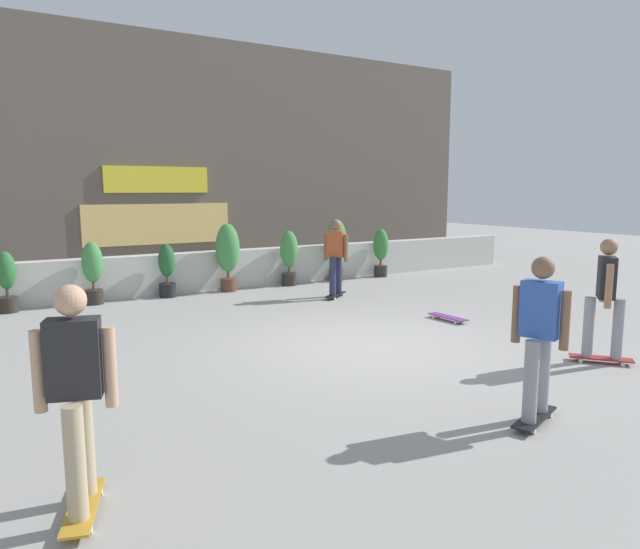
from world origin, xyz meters
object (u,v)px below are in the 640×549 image
potted_plant_1 (93,270)px  skateboard_near_camera (448,317)px  potted_plant_4 (289,255)px  skater_far_right (76,390)px  potted_plant_3 (228,252)px  skater_foreground (606,295)px  potted_plant_0 (7,281)px  potted_plant_5 (336,245)px  potted_plant_6 (381,250)px  skater_by_wall_left (539,333)px  potted_plant_2 (167,269)px  skater_far_left (336,255)px

potted_plant_1 → skateboard_near_camera: potted_plant_1 is taller
potted_plant_4 → skater_far_right: 10.18m
skater_far_right → potted_plant_4: bearing=53.4°
potted_plant_4 → skater_far_right: size_ratio=0.79×
skater_far_right → skateboard_near_camera: bearing=26.2°
potted_plant_3 → skater_foreground: (2.20, -7.87, 0.02)m
potted_plant_3 → skater_foreground: skater_foreground is taller
skateboard_near_camera → potted_plant_3: bearing=114.5°
potted_plant_0 → potted_plant_5: bearing=0.0°
potted_plant_5 → potted_plant_6: potted_plant_5 is taller
skater_by_wall_left → skateboard_near_camera: skater_by_wall_left is taller
potted_plant_2 → potted_plant_5: potted_plant_5 is taller
skater_foreground → potted_plant_6: bearing=74.4°
potted_plant_4 → skateboard_near_camera: size_ratio=1.65×
potted_plant_2 → skateboard_near_camera: size_ratio=1.44×
potted_plant_2 → potted_plant_5: (4.38, 0.00, 0.32)m
potted_plant_1 → potted_plant_2: 1.53m
potted_plant_3 → potted_plant_6: bearing=0.0°
skater_far_right → skater_far_left: same height
skater_by_wall_left → potted_plant_4: bearing=77.9°
potted_plant_3 → potted_plant_4: bearing=0.0°
potted_plant_0 → potted_plant_4: 6.10m
potted_plant_2 → skater_far_right: bearing=-110.4°
potted_plant_1 → potted_plant_3: size_ratio=0.82×
potted_plant_0 → potted_plant_2: (3.08, 0.00, -0.00)m
potted_plant_4 → skater_far_right: (-6.06, -8.17, 0.19)m
skater_by_wall_left → skateboard_near_camera: 4.71m
skater_foreground → skater_by_wall_left: size_ratio=1.00×
potted_plant_5 → skater_far_left: skater_far_left is taller
potted_plant_3 → potted_plant_5: bearing=0.0°
potted_plant_2 → skateboard_near_camera: bearing=-53.3°
potted_plant_2 → skater_far_right: skater_far_right is taller
potted_plant_2 → skater_far_right: (-3.04, -8.17, 0.33)m
potted_plant_4 → skater_foreground: bearing=-85.6°
potted_plant_4 → skater_far_right: skater_far_right is taller
skater_far_right → skater_by_wall_left: bearing=-8.1°
potted_plant_6 → skater_far_left: bearing=-144.1°
potted_plant_5 → potted_plant_6: bearing=0.0°
potted_plant_0 → skater_far_right: bearing=-89.7°
potted_plant_2 → potted_plant_1: bearing=180.0°
potted_plant_1 → potted_plant_4: potted_plant_4 is taller
potted_plant_1 → skateboard_near_camera: 7.14m
potted_plant_3 → skateboard_near_camera: 5.43m
potted_plant_0 → potted_plant_3: (4.51, 0.00, 0.30)m
skater_by_wall_left → skater_far_right: same height
potted_plant_3 → skater_by_wall_left: 8.77m
potted_plant_1 → skater_foreground: (5.14, -7.87, 0.23)m
potted_plant_0 → potted_plant_5: (7.46, 0.00, 0.32)m
potted_plant_0 → potted_plant_5: 7.47m
skater_far_left → skateboard_near_camera: 3.10m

